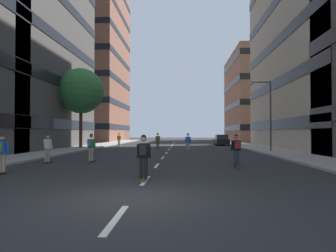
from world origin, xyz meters
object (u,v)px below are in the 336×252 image
skater_0 (143,154)px  skater_6 (119,139)px  parked_car_near (221,140)px  skater_1 (48,147)px  street_tree_mid (81,91)px  skater_4 (188,141)px  skater_7 (158,140)px  streetlamp_right (267,108)px  skater_5 (2,151)px  skater_3 (236,148)px  skater_2 (91,146)px

skater_0 → skater_6: 26.89m
parked_car_near → skater_1: skater_1 is taller
street_tree_mid → skater_4: 13.83m
parked_car_near → street_tree_mid: size_ratio=0.49×
skater_0 → skater_7: (-1.30, 21.79, 0.00)m
streetlamp_right → skater_4: streetlamp_right is taller
street_tree_mid → skater_1: bearing=-77.6°
streetlamp_right → skater_5: 22.00m
skater_1 → skater_4: 13.94m
skater_3 → skater_1: bearing=172.6°
skater_3 → skater_6: 24.12m
skater_6 → skater_7: size_ratio=1.00×
skater_0 → skater_1: (-6.62, 6.03, -0.03)m
street_tree_mid → skater_6: street_tree_mid is taller
street_tree_mid → skater_1: size_ratio=5.02×
streetlamp_right → skater_6: size_ratio=3.65×
skater_2 → skater_0: bearing=-58.3°
skater_1 → skater_3: size_ratio=1.00×
skater_2 → skater_5: same height
streetlamp_right → skater_7: 12.35m
skater_2 → skater_7: 15.24m
skater_7 → skater_0: bearing=-86.6°
street_tree_mid → skater_0: (9.94, -21.14, -5.49)m
skater_6 → skater_7: bearing=-38.5°
skater_6 → skater_7: 6.85m
streetlamp_right → skater_1: streetlamp_right is taller
parked_car_near → skater_5: 32.61m
skater_2 → skater_3: same height
skater_0 → skater_4: (2.03, 16.96, -0.03)m
parked_car_near → skater_7: (-8.40, -9.29, 0.32)m
skater_7 → skater_4: bearing=-55.4°
skater_0 → skater_6: bearing=104.3°
skater_5 → skater_6: same height
skater_2 → skater_4: same height
skater_0 → skater_1: same height
skater_1 → skater_5: same height
skater_1 → skater_7: same height
parked_car_near → skater_3: 26.62m
skater_2 → skater_6: bearing=97.2°
street_tree_mid → skater_5: street_tree_mid is taller
streetlamp_right → skater_2: size_ratio=3.65×
parked_car_near → skater_2: (-11.33, -24.25, 0.32)m
skater_3 → skater_6: bearing=117.2°
skater_0 → skater_7: size_ratio=1.00×
streetlamp_right → skater_7: streetlamp_right is taller
skater_5 → skater_6: 24.57m
skater_4 → streetlamp_right: bearing=-4.7°
street_tree_mid → skater_7: street_tree_mid is taller
skater_6 → skater_1: bearing=-89.9°
skater_1 → skater_6: bearing=90.1°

